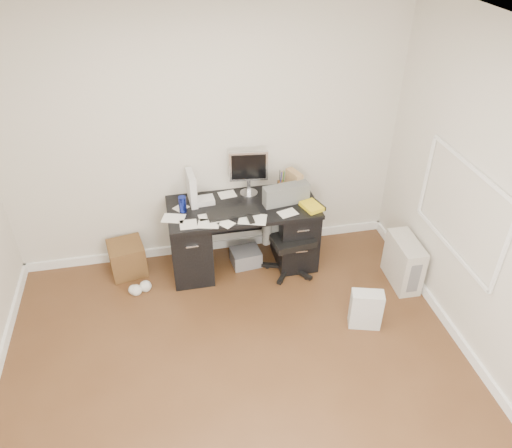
{
  "coord_description": "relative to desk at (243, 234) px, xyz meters",
  "views": [
    {
      "loc": [
        -0.41,
        -2.49,
        3.44
      ],
      "look_at": [
        0.34,
        1.2,
        0.82
      ],
      "focal_mm": 35.0,
      "sensor_mm": 36.0,
      "label": 1
    }
  ],
  "objects": [
    {
      "name": "ground",
      "position": [
        -0.3,
        -1.65,
        -0.4
      ],
      "size": [
        4.0,
        4.0,
        0.0
      ],
      "primitive_type": "plane",
      "color": "#4E2F19",
      "rests_on": "ground"
    },
    {
      "name": "room_shell",
      "position": [
        -0.27,
        -1.62,
        1.26
      ],
      "size": [
        4.02,
        4.02,
        2.71
      ],
      "color": "beige",
      "rests_on": "ground"
    },
    {
      "name": "desk",
      "position": [
        0.0,
        0.0,
        0.0
      ],
      "size": [
        1.5,
        0.7,
        0.75
      ],
      "color": "black",
      "rests_on": "ground"
    },
    {
      "name": "loose_papers",
      "position": [
        -0.2,
        -0.05,
        0.35
      ],
      "size": [
        1.1,
        0.6,
        0.0
      ],
      "primitive_type": null,
      "color": "silver",
      "rests_on": "desk"
    },
    {
      "name": "lcd_monitor",
      "position": [
        0.1,
        0.21,
        0.6
      ],
      "size": [
        0.41,
        0.27,
        0.49
      ],
      "primitive_type": null,
      "rotation": [
        0.0,
        0.0,
        -0.11
      ],
      "color": "#B5B5B9",
      "rests_on": "desk"
    },
    {
      "name": "keyboard",
      "position": [
        -0.12,
        -0.14,
        0.36
      ],
      "size": [
        0.51,
        0.22,
        0.03
      ],
      "primitive_type": "cube",
      "rotation": [
        0.0,
        0.0,
        0.09
      ],
      "color": "black",
      "rests_on": "desk"
    },
    {
      "name": "computer_mouse",
      "position": [
        0.35,
        -0.08,
        0.38
      ],
      "size": [
        0.09,
        0.09,
        0.07
      ],
      "primitive_type": "sphere",
      "rotation": [
        0.0,
        0.0,
        0.41
      ],
      "color": "#B5B5B9",
      "rests_on": "desk"
    },
    {
      "name": "travel_mug",
      "position": [
        -0.59,
        0.01,
        0.43
      ],
      "size": [
        0.09,
        0.09,
        0.17
      ],
      "primitive_type": "cylinder",
      "rotation": [
        0.0,
        0.0,
        -0.33
      ],
      "color": "navy",
      "rests_on": "desk"
    },
    {
      "name": "white_binder",
      "position": [
        -0.48,
        0.16,
        0.52
      ],
      "size": [
        0.15,
        0.29,
        0.33
      ],
      "primitive_type": "cube",
      "rotation": [
        0.0,
        0.0,
        0.07
      ],
      "color": "silver",
      "rests_on": "desk"
    },
    {
      "name": "magazine_file",
      "position": [
        0.57,
        0.14,
        0.47
      ],
      "size": [
        0.17,
        0.23,
        0.25
      ],
      "primitive_type": "cube",
      "rotation": [
        0.0,
        0.0,
        0.33
      ],
      "color": "#9C774B",
      "rests_on": "desk"
    },
    {
      "name": "pen_cup",
      "position": [
        0.46,
        0.24,
        0.46
      ],
      "size": [
        0.09,
        0.09,
        0.22
      ],
      "primitive_type": null,
      "rotation": [
        0.0,
        0.0,
        -0.04
      ],
      "color": "#513017",
      "rests_on": "desk"
    },
    {
      "name": "yellow_book",
      "position": [
        0.67,
        -0.18,
        0.37
      ],
      "size": [
        0.23,
        0.26,
        0.04
      ],
      "primitive_type": "cube",
      "rotation": [
        0.0,
        0.0,
        0.3
      ],
      "color": "yellow",
      "rests_on": "desk"
    },
    {
      "name": "paper_remote",
      "position": [
        0.05,
        -0.26,
        0.36
      ],
      "size": [
        0.32,
        0.28,
        0.02
      ],
      "primitive_type": null,
      "rotation": [
        0.0,
        0.0,
        -0.3
      ],
      "color": "silver",
      "rests_on": "desk"
    },
    {
      "name": "office_chair",
      "position": [
        0.46,
        -0.19,
        0.08
      ],
      "size": [
        0.61,
        0.61,
        0.95
      ],
      "primitive_type": null,
      "rotation": [
        0.0,
        0.0,
        0.14
      ],
      "color": "#4B4D4B",
      "rests_on": "ground"
    },
    {
      "name": "pc_tower",
      "position": [
        1.54,
        -0.6,
        -0.15
      ],
      "size": [
        0.24,
        0.51,
        0.51
      ],
      "primitive_type": "cube",
      "rotation": [
        0.0,
        0.0,
        -0.03
      ],
      "color": "#B9B3A7",
      "rests_on": "ground"
    },
    {
      "name": "shopping_bag",
      "position": [
        0.94,
        -1.11,
        -0.2
      ],
      "size": [
        0.33,
        0.28,
        0.39
      ],
      "primitive_type": "cube",
      "rotation": [
        0.0,
        0.0,
        -0.28
      ],
      "color": "silver",
      "rests_on": "ground"
    },
    {
      "name": "wicker_basket",
      "position": [
        -1.21,
        0.12,
        -0.23
      ],
      "size": [
        0.41,
        0.41,
        0.35
      ],
      "primitive_type": "cube",
      "rotation": [
        0.0,
        0.0,
        0.18
      ],
      "color": "#462715",
      "rests_on": "ground"
    },
    {
      "name": "desk_printer",
      "position": [
        0.02,
        -0.0,
        -0.31
      ],
      "size": [
        0.32,
        0.28,
        0.18
      ],
      "primitive_type": "cube",
      "rotation": [
        0.0,
        0.0,
        0.11
      ],
      "color": "slate",
      "rests_on": "ground"
    }
  ]
}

